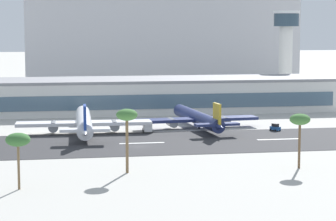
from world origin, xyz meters
TOP-DOWN VIEW (x-y plane):
  - ground_plane at (0.00, 0.00)m, footprint 1400.00×1400.00m
  - runway_strip at (0.00, 5.13)m, footprint 800.00×37.12m
  - runway_centreline_dash_4 at (1.58, 5.13)m, footprint 12.00×1.20m
  - runway_centreline_dash_5 at (39.20, 5.13)m, footprint 12.00×1.20m
  - terminal_building at (4.35, 75.08)m, footprint 153.92×28.75m
  - control_tower at (79.42, 116.11)m, footprint 11.68×11.68m
  - distant_hotel_block at (35.13, 177.94)m, footprint 137.43×26.42m
  - airliner_navy_tail_gate_0 at (-12.67, 24.29)m, footprint 38.93×49.58m
  - airliner_gold_tail_gate_1 at (22.21, 29.25)m, footprint 37.48×45.12m
  - service_box_truck_0 at (5.83, 24.61)m, footprint 2.99×6.14m
  - service_baggage_tug_1 at (43.43, 20.61)m, footprint 2.87×3.57m
  - palm_tree_0 at (-28.25, -43.21)m, footprint 4.68×4.68m
  - palm_tree_1 at (-6.37, -31.60)m, footprint 4.51×4.51m
  - palm_tree_3 at (31.08, -33.01)m, footprint 4.48×4.48m

SIDE VIEW (x-z plane):
  - ground_plane at x=0.00m, z-range 0.00..0.00m
  - runway_strip at x=0.00m, z-range 0.00..0.08m
  - runway_centreline_dash_4 at x=1.58m, z-range 0.08..0.09m
  - runway_centreline_dash_5 at x=39.20m, z-range 0.08..0.09m
  - service_baggage_tug_1 at x=43.43m, z-range -0.05..2.15m
  - service_box_truck_0 at x=5.83m, z-range 0.16..3.41m
  - airliner_gold_tail_gate_1 at x=22.21m, z-range -1.71..7.72m
  - airliner_navy_tail_gate_0 at x=-12.67m, z-range -1.87..8.47m
  - terminal_building at x=4.35m, z-range 0.00..12.04m
  - palm_tree_0 at x=-28.25m, z-range 3.95..14.78m
  - palm_tree_3 at x=31.08m, z-range 4.44..16.43m
  - palm_tree_1 at x=-6.37m, z-range 5.03..18.63m
  - control_tower at x=79.42m, z-range 4.87..42.41m
  - distant_hotel_block at x=35.13m, z-range 0.00..49.01m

